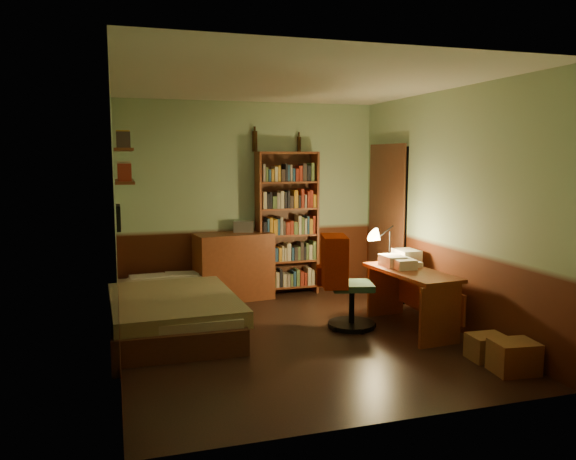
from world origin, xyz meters
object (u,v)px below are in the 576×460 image
object	(u,v)px
bed	(172,296)
desk	(410,300)
mini_stereo	(244,226)
bookshelf	(287,224)
dresser	(234,266)
desk_lamp	(390,235)
cardboard_box_b	(487,347)
office_chair	(352,281)
cardboard_box_a	(514,357)

from	to	relation	value
bed	desk	distance (m)	2.63
mini_stereo	bookshelf	distance (m)	0.60
bed	mini_stereo	xyz separation A→B (m)	(1.07, 1.13, 0.61)
bed	dresser	bearing A→B (deg)	48.72
desk_lamp	cardboard_box_b	distance (m)	1.86
mini_stereo	office_chair	distance (m)	1.98
dresser	bookshelf	bearing A→B (deg)	-1.10
mini_stereo	cardboard_box_a	size ratio (longest dim) A/B	0.71
desk	cardboard_box_a	world-z (taller)	desk
dresser	bookshelf	size ratio (longest dim) A/B	0.51
office_chair	mini_stereo	bearing A→B (deg)	129.56
bookshelf	cardboard_box_b	distance (m)	3.27
bed	cardboard_box_a	size ratio (longest dim) A/B	6.14
bed	mini_stereo	bearing A→B (deg)	47.22
desk	cardboard_box_b	world-z (taller)	desk
desk	office_chair	bearing A→B (deg)	152.71
bed	desk	world-z (taller)	bed
desk_lamp	bookshelf	bearing A→B (deg)	98.00
cardboard_box_a	desk_lamp	bearing A→B (deg)	95.45
mini_stereo	desk	size ratio (longest dim) A/B	0.22
bookshelf	desk_lamp	distance (m)	1.59
dresser	cardboard_box_a	bearing A→B (deg)	-68.25
dresser	mini_stereo	xyz separation A→B (m)	(0.17, 0.13, 0.51)
desk_lamp	office_chair	distance (m)	0.85
mini_stereo	office_chair	xyz separation A→B (m)	(0.82, -1.75, -0.43)
cardboard_box_a	mini_stereo	bearing A→B (deg)	116.03
cardboard_box_a	bed	bearing A→B (deg)	140.45
dresser	desk	distance (m)	2.44
bookshelf	cardboard_box_b	xyz separation A→B (m)	(1.03, -2.99, -0.85)
desk	cardboard_box_a	size ratio (longest dim) A/B	3.26
cardboard_box_b	bed	bearing A→B (deg)	144.80
cardboard_box_b	desk	bearing A→B (deg)	101.76
desk	desk_lamp	distance (m)	0.87
dresser	office_chair	world-z (taller)	office_chair
dresser	desk_lamp	distance (m)	2.11
bed	cardboard_box_b	distance (m)	3.31
mini_stereo	cardboard_box_b	size ratio (longest dim) A/B	0.80
desk_lamp	bed	bearing A→B (deg)	149.53
dresser	bookshelf	distance (m)	0.93
cardboard_box_a	cardboard_box_b	bearing A→B (deg)	93.55
desk	desk_lamp	world-z (taller)	desk_lamp
mini_stereo	cardboard_box_a	xyz separation A→B (m)	(1.65, -3.37, -0.81)
desk	office_chair	distance (m)	0.67
mini_stereo	cardboard_box_a	distance (m)	3.84
mini_stereo	bookshelf	size ratio (longest dim) A/B	0.14
cardboard_box_a	office_chair	bearing A→B (deg)	117.04
mini_stereo	dresser	bearing A→B (deg)	-129.01
desk	desk_lamp	size ratio (longest dim) A/B	2.02
desk	cardboard_box_b	distance (m)	1.09
dresser	desk	xyz separation A→B (m)	(1.58, -1.86, -0.11)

